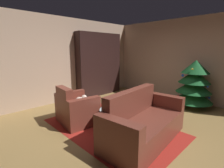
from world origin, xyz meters
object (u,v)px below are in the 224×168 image
Objects in this scene: book_stack_on_table at (115,107)px; coffee_table at (117,111)px; bottle_on_table at (115,108)px; couch_red at (143,124)px; bookshelf_unit at (102,64)px; decorated_tree at (194,84)px; armchair_red at (76,110)px.

coffee_table is at bearing 72.04° from book_stack_on_table.
bottle_on_table reaches higher than coffee_table.
couch_red is at bearing 9.66° from coffee_table.
bookshelf_unit reaches higher than coffee_table.
bookshelf_unit is at bearing 151.70° from couch_red.
coffee_table is (2.47, -1.74, -0.72)m from bookshelf_unit.
decorated_tree reaches higher than coffee_table.
armchair_red is 4.27× the size of bottle_on_table.
armchair_red is 1.35× the size of coffee_table.
couch_red is 8.42× the size of bottle_on_table.
bookshelf_unit is 2.75m from armchair_red.
couch_red is 0.65m from book_stack_on_table.
couch_red is 2.61m from decorated_tree.
book_stack_on_table is at bearing 133.23° from bottle_on_table.
book_stack_on_table is 2.79m from decorated_tree.
coffee_table is 3.06× the size of book_stack_on_table.
armchair_red is 4.13× the size of book_stack_on_table.
coffee_table is at bearing -101.16° from decorated_tree.
bookshelf_unit is at bearing 143.85° from book_stack_on_table.
armchair_red reaches higher than coffee_table.
couch_red reaches higher than bottle_on_table.
decorated_tree is (1.48, 3.08, 0.38)m from armchair_red.
coffee_table is 0.53× the size of decorated_tree.
bookshelf_unit is at bearing 125.43° from armchair_red.
bookshelf_unit is 3.07× the size of coffee_table.
bottle_on_table is at bearing -98.56° from decorated_tree.
armchair_red is (1.52, -2.14, -0.83)m from bookshelf_unit.
decorated_tree is at bearing 81.44° from bottle_on_table.
couch_red is at bearing 14.30° from book_stack_on_table.
bottle_on_table reaches higher than book_stack_on_table.
coffee_table is 3.17× the size of bottle_on_table.
decorated_tree is (0.53, 2.68, 0.27)m from coffee_table.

